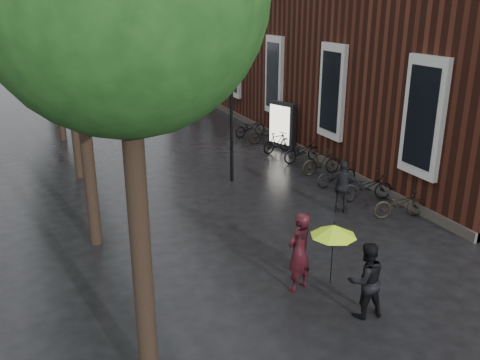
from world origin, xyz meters
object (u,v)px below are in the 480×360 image
person_black (366,280)px  lamp_post (231,110)px  pedestrian_walking (343,187)px  parked_bicycles (309,157)px  person_burgundy (299,252)px  ad_lightbox (282,125)px

person_black → lamp_post: 9.16m
pedestrian_walking → parked_bicycles: (1.33, 4.39, -0.39)m
person_burgundy → lamp_post: (1.37, 7.52, 1.70)m
person_burgundy → lamp_post: size_ratio=0.43×
parked_bicycles → person_black: bearing=-113.3°
pedestrian_walking → ad_lightbox: 7.61m
pedestrian_walking → lamp_post: lamp_post is taller
person_black → ad_lightbox: 13.07m
pedestrian_walking → ad_lightbox: ad_lightbox is taller
ad_lightbox → person_black: bearing=-130.5°
person_black → ad_lightbox: bearing=-104.5°
pedestrian_walking → lamp_post: (-2.07, 4.07, 1.80)m
parked_bicycles → ad_lightbox: ad_lightbox is taller
person_burgundy → person_black: person_burgundy is taller
parked_bicycles → person_burgundy: bearing=-121.3°
lamp_post → ad_lightbox: bearing=41.6°
parked_bicycles → lamp_post: (-3.40, -0.32, 2.19)m
parked_bicycles → ad_lightbox: 3.11m
person_black → pedestrian_walking: pedestrian_walking is taller
person_burgundy → parked_bicycles: (4.77, 7.84, -0.48)m
ad_lightbox → parked_bicycles: bearing=-117.9°
pedestrian_walking → parked_bicycles: pedestrian_walking is taller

